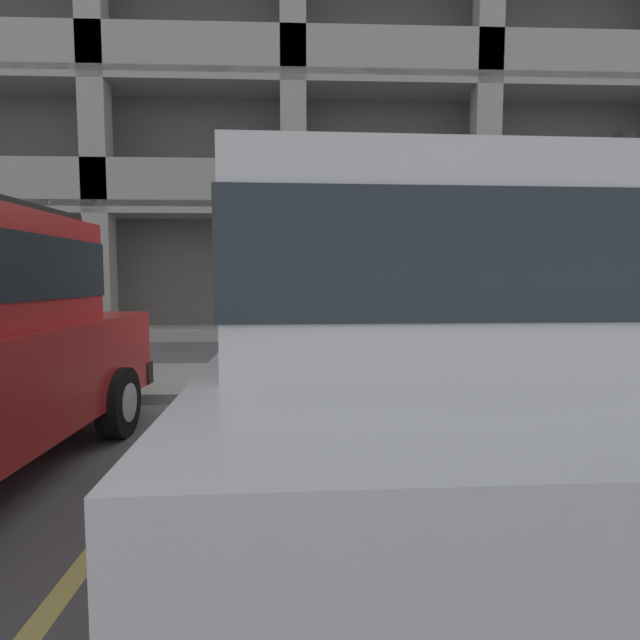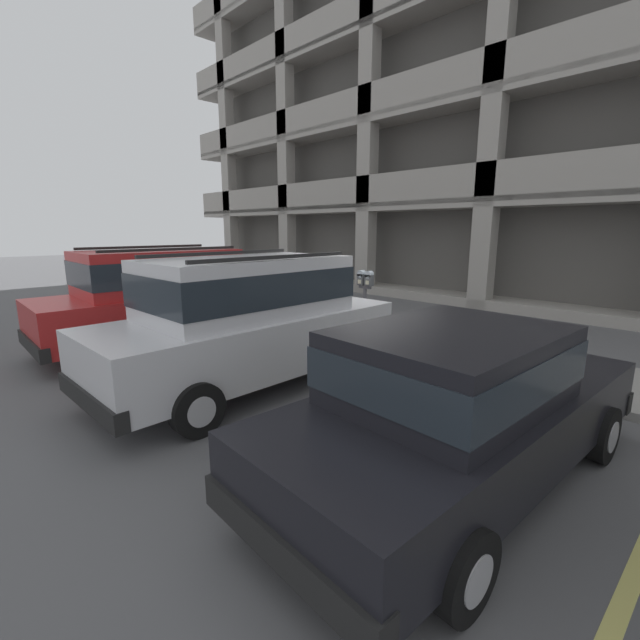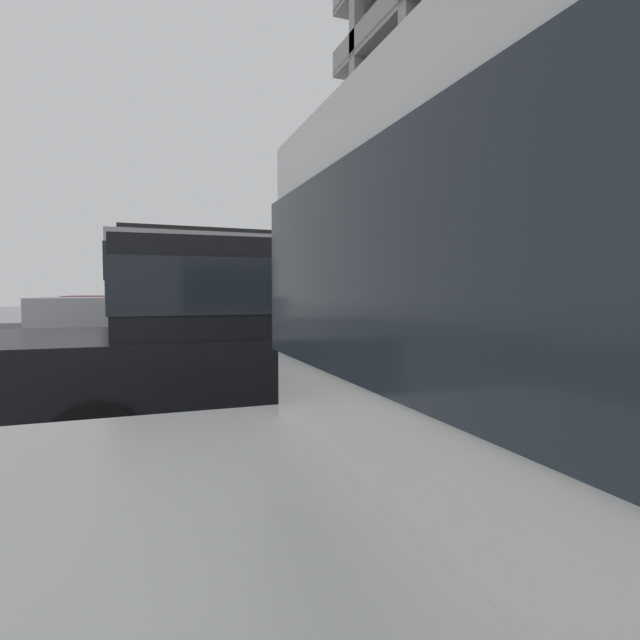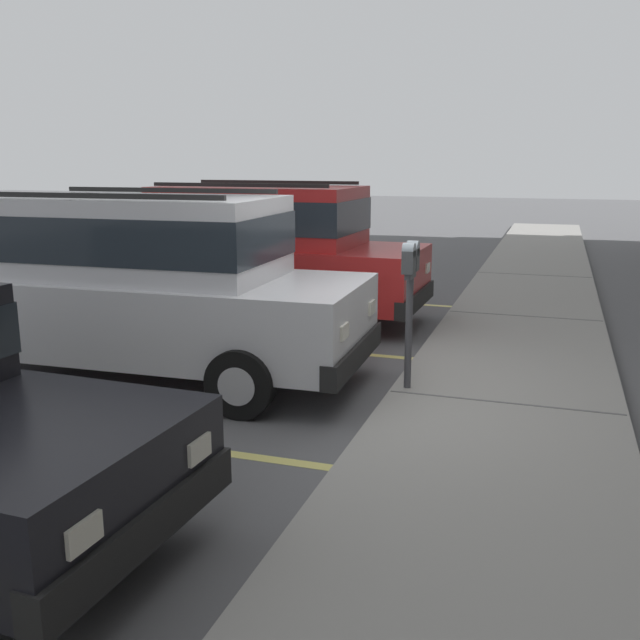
% 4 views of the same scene
% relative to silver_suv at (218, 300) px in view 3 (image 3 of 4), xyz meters
% --- Properties ---
extents(ground_plane, '(80.00, 80.00, 0.10)m').
position_rel_silver_suv_xyz_m(ground_plane, '(0.02, 2.52, -1.14)').
color(ground_plane, '#565659').
extents(sidewalk, '(40.00, 2.20, 0.12)m').
position_rel_silver_suv_xyz_m(sidewalk, '(0.02, 3.82, -1.03)').
color(sidewalk, gray).
rests_on(sidewalk, ground_plane).
extents(parking_stall_lines, '(13.29, 4.80, 0.01)m').
position_rel_silver_suv_xyz_m(parking_stall_lines, '(1.67, 1.12, -1.08)').
color(parking_stall_lines, '#DBD16B').
rests_on(parking_stall_lines, ground_plane).
extents(silver_suv, '(2.12, 4.83, 2.03)m').
position_rel_silver_suv_xyz_m(silver_suv, '(0.00, 0.00, 0.00)').
color(silver_suv, silver).
rests_on(silver_suv, ground_plane).
extents(red_sedan, '(2.08, 4.81, 2.03)m').
position_rel_silver_suv_xyz_m(red_sedan, '(-3.13, 0.04, 0.00)').
color(red_sedan, red).
rests_on(red_sedan, ground_plane).
extents(dark_hatchback, '(1.96, 4.54, 1.54)m').
position_rel_silver_suv_xyz_m(dark_hatchback, '(3.49, -0.09, -0.27)').
color(dark_hatchback, black).
rests_on(dark_hatchback, ground_plane).
extents(parking_meter_near, '(0.35, 0.12, 1.46)m').
position_rel_silver_suv_xyz_m(parking_meter_near, '(-0.16, 2.86, 0.12)').
color(parking_meter_near, '#47474C').
rests_on(parking_meter_near, sidewalk).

